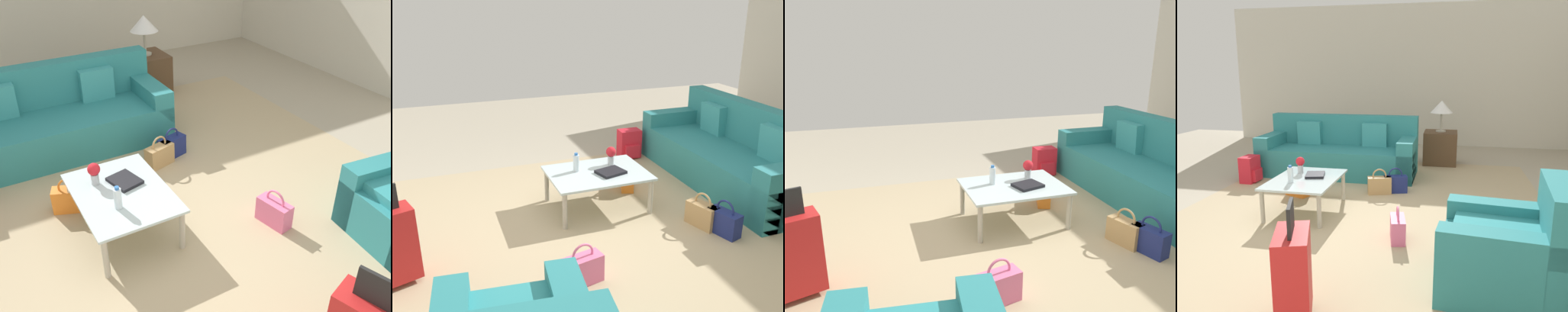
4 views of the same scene
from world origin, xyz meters
The scene contains 13 objects.
ground_plane centered at (0.00, 0.00, 0.00)m, with size 12.00×12.00×0.00m, color #A89E89.
area_rug centered at (-0.60, 0.20, 0.00)m, with size 5.20×4.40×0.01m, color tan.
couch centered at (-2.20, -0.60, 0.31)m, with size 0.95×2.50×0.94m.
coffee_table centered at (-0.40, -0.50, 0.36)m, with size 1.03×0.76×0.41m.
water_bottle centered at (-0.20, -0.60, 0.50)m, with size 0.06×0.06×0.20m.
coffee_table_book centered at (-0.52, -0.42, 0.43)m, with size 0.27×0.22×0.03m, color black.
flower_vase centered at (-0.62, -0.65, 0.53)m, with size 0.11×0.11×0.21m.
suitcase_red centered at (1.60, 0.20, 0.36)m, with size 0.45×0.33×0.85m.
handbag_tan centered at (-1.22, 0.25, 0.13)m, with size 0.22×0.35×0.36m.
handbag_orange centered at (-0.91, -0.83, 0.13)m, with size 0.25×0.35×0.36m.
handbag_navy centered at (-1.33, 0.45, 0.13)m, with size 0.22×0.35×0.36m.
handbag_pink centered at (0.19, 0.70, 0.13)m, with size 0.34×0.20×0.36m.
backpack_red centered at (-1.40, -1.79, 0.19)m, with size 0.31×0.26×0.40m.
Camera 3 is at (1.02, 2.92, 1.80)m, focal length 35.00 mm.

